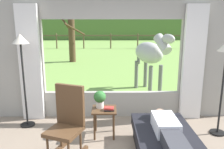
# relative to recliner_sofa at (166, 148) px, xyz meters

# --- Properties ---
(back_wall_with_window) EXTENTS (5.20, 0.12, 2.55)m
(back_wall_with_window) POSITION_rel_recliner_sofa_xyz_m (-0.81, 1.74, 1.03)
(back_wall_with_window) COLOR #9E998E
(back_wall_with_window) RESTS_ON ground_plane
(curtain_panel_left) EXTENTS (0.44, 0.10, 2.40)m
(curtain_panel_left) POSITION_rel_recliner_sofa_xyz_m (-2.50, 1.60, 0.98)
(curtain_panel_left) COLOR silver
(curtain_panel_left) RESTS_ON ground_plane
(curtain_panel_right) EXTENTS (0.44, 0.10, 2.40)m
(curtain_panel_right) POSITION_rel_recliner_sofa_xyz_m (0.88, 1.60, 0.98)
(curtain_panel_right) COLOR silver
(curtain_panel_right) RESTS_ON ground_plane
(outdoor_pasture_lawn) EXTENTS (36.00, 21.68, 0.02)m
(outdoor_pasture_lawn) POSITION_rel_recliner_sofa_xyz_m (-0.81, 12.64, -0.21)
(outdoor_pasture_lawn) COLOR #759E47
(outdoor_pasture_lawn) RESTS_ON ground_plane
(distant_hill_ridge) EXTENTS (36.00, 2.00, 2.40)m
(distant_hill_ridge) POSITION_rel_recliner_sofa_xyz_m (-0.81, 22.48, 0.98)
(distant_hill_ridge) COLOR #4E6D34
(distant_hill_ridge) RESTS_ON ground_plane
(recliner_sofa) EXTENTS (0.92, 1.71, 0.42)m
(recliner_sofa) POSITION_rel_recliner_sofa_xyz_m (0.00, 0.00, 0.00)
(recliner_sofa) COLOR black
(recliner_sofa) RESTS_ON ground_plane
(reclining_person) EXTENTS (0.35, 1.43, 0.22)m
(reclining_person) POSITION_rel_recliner_sofa_xyz_m (-0.00, -0.05, 0.30)
(reclining_person) COLOR silver
(reclining_person) RESTS_ON recliner_sofa
(rocking_chair) EXTENTS (0.67, 0.80, 1.12)m
(rocking_chair) POSITION_rel_recliner_sofa_xyz_m (-1.51, 0.20, 0.33)
(rocking_chair) COLOR #4C331E
(rocking_chair) RESTS_ON ground_plane
(side_table) EXTENTS (0.44, 0.44, 0.52)m
(side_table) POSITION_rel_recliner_sofa_xyz_m (-0.95, 0.81, 0.21)
(side_table) COLOR #4C331E
(side_table) RESTS_ON ground_plane
(potted_plant) EXTENTS (0.22, 0.22, 0.32)m
(potted_plant) POSITION_rel_recliner_sofa_xyz_m (-1.03, 0.87, 0.48)
(potted_plant) COLOR silver
(potted_plant) RESTS_ON side_table
(book_stack) EXTENTS (0.18, 0.17, 0.06)m
(book_stack) POSITION_rel_recliner_sofa_xyz_m (-0.87, 0.74, 0.33)
(book_stack) COLOR black
(book_stack) RESTS_ON side_table
(floor_lamp_left) EXTENTS (0.32, 0.32, 1.84)m
(floor_lamp_left) POSITION_rel_recliner_sofa_xyz_m (-2.52, 1.24, 1.27)
(floor_lamp_left) COLOR black
(floor_lamp_left) RESTS_ON ground_plane
(horse) EXTENTS (0.99, 1.80, 1.73)m
(horse) POSITION_rel_recliner_sofa_xyz_m (0.29, 3.42, 0.94)
(horse) COLOR #B2B2AD
(horse) RESTS_ON outdoor_pasture_lawn
(pasture_tree) EXTENTS (1.22, 1.17, 2.72)m
(pasture_tree) POSITION_rel_recliner_sofa_xyz_m (-2.77, 8.47, 1.03)
(pasture_tree) COLOR #4C3823
(pasture_tree) RESTS_ON outdoor_pasture_lawn
(pasture_fence_line) EXTENTS (16.10, 0.10, 1.10)m
(pasture_fence_line) POSITION_rel_recliner_sofa_xyz_m (-0.81, 14.07, 0.53)
(pasture_fence_line) COLOR brown
(pasture_fence_line) RESTS_ON outdoor_pasture_lawn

